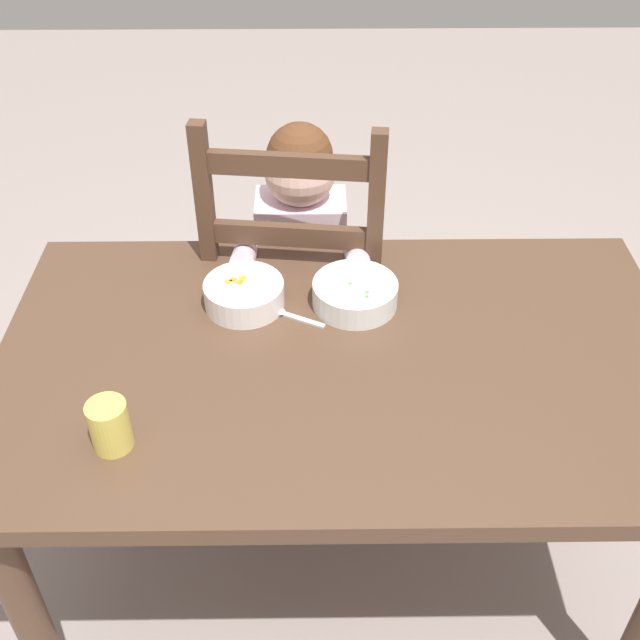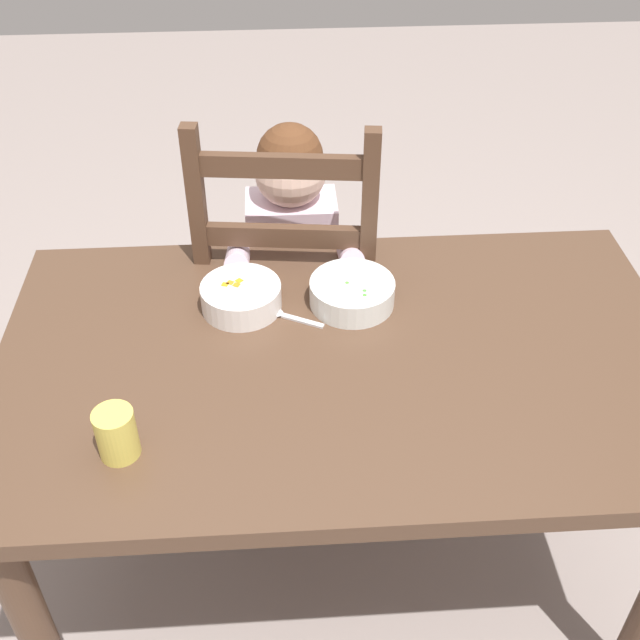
% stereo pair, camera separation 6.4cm
% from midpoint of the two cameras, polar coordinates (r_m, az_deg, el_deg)
% --- Properties ---
extents(ground_plane, '(8.00, 8.00, 0.00)m').
position_cam_midpoint_polar(ground_plane, '(2.11, 2.12, -17.27)').
color(ground_plane, gray).
extents(dining_table, '(1.38, 0.83, 0.72)m').
position_cam_midpoint_polar(dining_table, '(1.63, 2.64, -5.22)').
color(dining_table, brown).
rests_on(dining_table, ground).
extents(dining_chair, '(0.47, 0.47, 1.05)m').
position_cam_midpoint_polar(dining_chair, '(2.05, -0.60, 1.28)').
color(dining_chair, '#503525').
rests_on(dining_chair, ground).
extents(child_figure, '(0.32, 0.31, 0.98)m').
position_cam_midpoint_polar(child_figure, '(1.96, -0.44, 4.86)').
color(child_figure, silver).
rests_on(child_figure, ground).
extents(bowl_of_peas, '(0.18, 0.18, 0.06)m').
position_cam_midpoint_polar(bowl_of_peas, '(1.67, 3.66, 1.95)').
color(bowl_of_peas, white).
rests_on(bowl_of_peas, dining_table).
extents(bowl_of_carrots, '(0.17, 0.17, 0.06)m').
position_cam_midpoint_polar(bowl_of_carrots, '(1.67, -4.47, 1.92)').
color(bowl_of_carrots, white).
rests_on(bowl_of_carrots, dining_table).
extents(spoon, '(0.13, 0.08, 0.01)m').
position_cam_midpoint_polar(spoon, '(1.65, -1.52, 0.47)').
color(spoon, silver).
rests_on(spoon, dining_table).
extents(drinking_cup, '(0.07, 0.07, 0.10)m').
position_cam_midpoint_polar(drinking_cup, '(1.39, -13.82, -7.51)').
color(drinking_cup, '#E1CE56').
rests_on(drinking_cup, dining_table).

